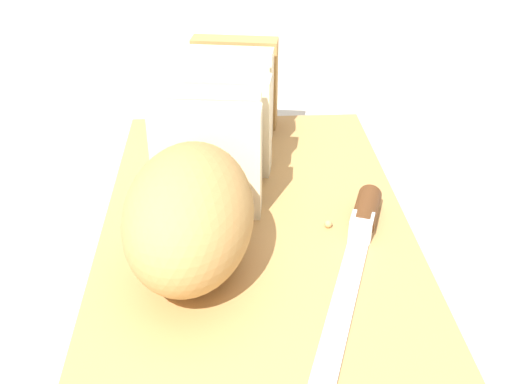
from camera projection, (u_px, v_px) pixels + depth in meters
ground_plane at (256, 247)px, 0.53m from camera, size 3.00×3.00×0.00m
cutting_board at (256, 235)px, 0.52m from camera, size 0.44×0.26×0.03m
bread_loaf at (208, 159)px, 0.51m from camera, size 0.35×0.14×0.10m
bread_knife at (358, 239)px, 0.48m from camera, size 0.26×0.10×0.02m
crumb_near_knife at (225, 189)px, 0.56m from camera, size 0.00×0.00×0.00m
crumb_near_loaf at (328, 224)px, 0.51m from camera, size 0.01×0.01×0.01m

